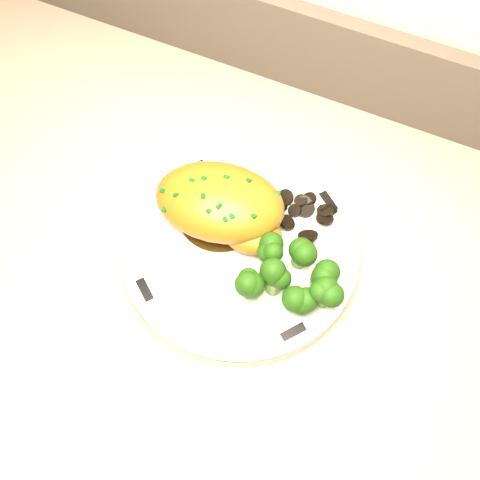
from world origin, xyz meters
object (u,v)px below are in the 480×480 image
at_px(counter, 367,460).
at_px(broccoli_florets, 291,277).
at_px(plate, 240,248).
at_px(chicken_breast, 224,205).

distance_m(counter, broccoli_florets, 0.54).
relative_size(counter, broccoli_florets, 21.80).
height_order(plate, broccoli_florets, broccoli_florets).
bearing_deg(chicken_breast, broccoli_florets, -34.79).
bearing_deg(counter, plate, 166.32).
distance_m(chicken_breast, broccoli_florets, 0.11).
bearing_deg(broccoli_florets, counter, -12.09).
height_order(counter, plate, counter).
bearing_deg(plate, broccoli_florets, -18.13).
relative_size(counter, plate, 8.21).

